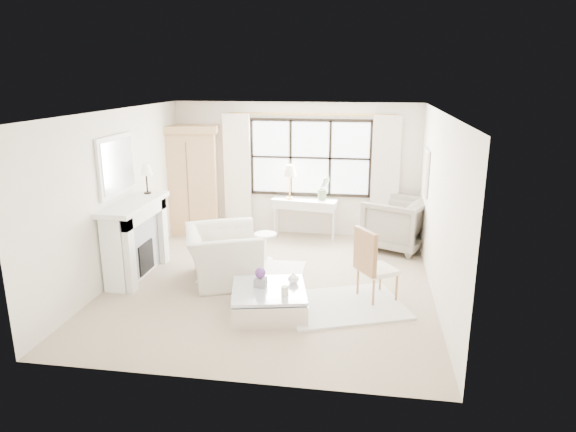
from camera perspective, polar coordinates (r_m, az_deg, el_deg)
name	(u,v)px	position (r m, az deg, el deg)	size (l,w,h in m)	color
floor	(271,283)	(8.29, -1.87, -7.45)	(5.50, 5.50, 0.00)	tan
ceiling	(270,112)	(7.65, -2.05, 11.52)	(5.50, 5.50, 0.00)	white
wall_back	(296,169)	(10.51, 0.86, 5.20)	(5.00, 5.00, 0.00)	silver
wall_front	(220,265)	(5.30, -7.54, -5.41)	(5.00, 5.00, 0.00)	white
wall_left	(117,195)	(8.67, -18.42, 2.18)	(5.50, 5.50, 0.00)	silver
wall_right	(439,208)	(7.80, 16.41, 0.91)	(5.50, 5.50, 0.00)	white
window_pane	(310,158)	(10.41, 2.49, 6.49)	(2.40, 0.02, 1.50)	silver
window_frame	(310,158)	(10.40, 2.48, 6.48)	(2.50, 0.04, 1.50)	black
curtain_rod	(310,114)	(10.25, 2.51, 11.24)	(0.04, 0.04, 3.30)	#AC853B
curtain_left	(237,174)	(10.67, -5.64, 4.65)	(0.55, 0.10, 2.47)	white
curtain_right	(385,179)	(10.34, 10.72, 4.11)	(0.55, 0.10, 2.47)	beige
fireplace	(134,238)	(8.75, -16.71, -2.33)	(0.58, 1.66, 1.26)	white
mirror_frame	(117,165)	(8.57, -18.52, 5.36)	(0.05, 1.15, 0.95)	silver
mirror_glass	(118,165)	(8.55, -18.34, 5.36)	(0.02, 1.00, 0.80)	silver
art_frame	(426,173)	(9.40, 15.06, 4.68)	(0.04, 0.62, 0.82)	silver
art_canvas	(425,173)	(9.40, 14.94, 4.68)	(0.01, 0.52, 0.72)	beige
mantel_lamp	(146,171)	(9.00, -15.51, 4.86)	(0.22, 0.22, 0.51)	black
armoire	(193,179)	(10.77, -10.56, 4.05)	(1.23, 0.89, 2.24)	tan
console_table	(305,218)	(10.42, 1.85, -0.26)	(1.35, 0.63, 0.80)	silver
console_lamp	(290,172)	(10.23, 0.19, 4.96)	(0.28, 0.28, 0.69)	#C48B44
orchid_plant	(323,188)	(10.23, 3.96, 3.08)	(0.26, 0.21, 0.47)	#556B47
side_table	(265,243)	(9.14, -2.53, -3.00)	(0.40, 0.40, 0.51)	white
rug_left	(254,272)	(8.71, -3.84, -6.21)	(1.65, 1.16, 0.03)	white
rug_right	(344,305)	(7.54, 6.24, -9.82)	(1.67, 1.25, 0.03)	silver
club_armchair	(223,255)	(8.32, -7.23, -4.32)	(1.31, 1.14, 0.85)	beige
wingback_chair	(396,224)	(9.94, 11.96, -0.84)	(1.05, 1.08, 0.98)	gray
french_chair	(376,280)	(7.71, 9.72, -6.99)	(0.67, 0.67, 1.08)	#A47344
coffee_table	(269,302)	(7.21, -2.13, -9.51)	(1.19, 1.19, 0.38)	white
planter_box	(260,282)	(7.19, -3.08, -7.33)	(0.16, 0.16, 0.12)	gray
planter_flowers	(260,273)	(7.14, -3.10, -6.33)	(0.15, 0.15, 0.15)	#5F317B
pillar_candle	(285,291)	(6.92, -0.36, -8.28)	(0.10, 0.10, 0.12)	beige
coffee_vase	(293,278)	(7.28, 0.61, -6.86)	(0.16, 0.16, 0.16)	white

